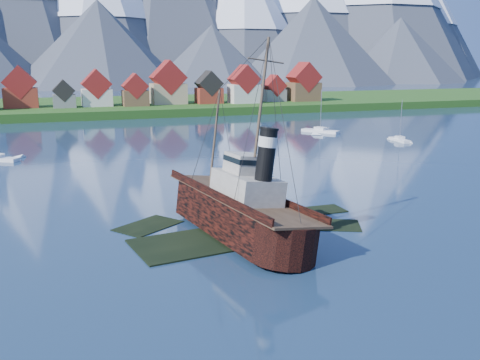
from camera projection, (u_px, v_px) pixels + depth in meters
name	position (u px, v px, depth m)	size (l,w,h in m)	color
ground	(231.00, 233.00, 64.45)	(1400.00, 1400.00, 0.00)	#1B314D
shoal	(239.00, 229.00, 67.08)	(31.71, 21.24, 1.14)	black
shore_bank	(99.00, 110.00, 220.60)	(600.00, 80.00, 3.20)	#294A15
seawall	(109.00, 120.00, 185.70)	(600.00, 2.50, 2.00)	#3F3D38
town	(8.00, 92.00, 191.39)	(250.96, 16.69, 17.30)	maroon
tugboat_wreck	(231.00, 207.00, 64.57)	(7.10, 30.61, 24.25)	black
sailboat_d	(400.00, 140.00, 136.28)	(2.97, 8.21, 10.96)	white
sailboat_e	(320.00, 131.00, 152.84)	(8.52, 10.57, 12.72)	white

